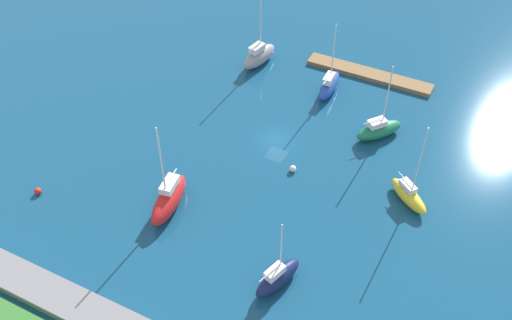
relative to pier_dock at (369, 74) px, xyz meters
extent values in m
plane|color=navy|center=(5.90, 19.03, -0.31)|extent=(160.00, 160.00, 0.00)
cube|color=olive|center=(0.00, 0.00, 0.00)|extent=(18.60, 2.63, 0.62)
ellipsoid|color=#141E4C|center=(-3.61, 39.01, 0.76)|extent=(3.54, 6.31, 2.13)
cube|color=silver|center=(-3.46, 39.47, 2.24)|extent=(1.68, 2.40, 0.84)
cylinder|color=silver|center=(-3.70, 38.72, 5.24)|extent=(0.15, 0.15, 6.84)
cylinder|color=silver|center=(-3.25, 40.13, 2.81)|extent=(1.01, 2.86, 0.12)
ellipsoid|color=red|center=(11.73, 35.19, 1.13)|extent=(3.46, 8.04, 2.88)
cube|color=silver|center=(11.82, 34.58, 2.99)|extent=(1.80, 2.98, 0.85)
cylinder|color=silver|center=(11.67, 35.58, 7.28)|extent=(0.19, 0.19, 9.43)
cylinder|color=silver|center=(11.90, 34.07, 3.57)|extent=(0.61, 3.04, 0.15)
ellipsoid|color=#19724C|center=(-5.46, 12.36, 0.68)|extent=(5.80, 6.56, 1.98)
cube|color=silver|center=(-5.14, 12.78, 2.07)|extent=(2.51, 2.69, 0.81)
cylinder|color=silver|center=(-5.66, 12.10, 6.01)|extent=(0.16, 0.16, 8.70)
cylinder|color=silver|center=(-4.76, 13.26, 2.62)|extent=(1.90, 2.39, 0.13)
ellipsoid|color=gray|center=(15.78, 4.38, 0.94)|extent=(3.51, 7.27, 2.50)
cube|color=silver|center=(15.88, 4.93, 2.65)|extent=(1.80, 2.72, 0.92)
cylinder|color=silver|center=(15.71, 4.04, 7.19)|extent=(0.17, 0.17, 10.00)
cylinder|color=silver|center=(15.95, 5.30, 3.26)|extent=(0.60, 2.55, 0.13)
ellipsoid|color=yellow|center=(-12.12, 21.91, 0.57)|extent=(5.87, 5.08, 1.76)
cube|color=silver|center=(-11.74, 21.62, 1.79)|extent=(2.37, 2.16, 0.66)
cylinder|color=silver|center=(-12.36, 22.10, 6.21)|extent=(0.15, 0.15, 9.52)
cylinder|color=silver|center=(-11.28, 21.26, 2.27)|extent=(2.23, 1.75, 0.12)
ellipsoid|color=#2347B2|center=(3.79, 6.30, 0.79)|extent=(2.19, 6.77, 2.20)
cube|color=silver|center=(3.77, 6.84, 2.35)|extent=(1.24, 2.46, 0.92)
cylinder|color=silver|center=(3.81, 5.97, 6.11)|extent=(0.16, 0.16, 8.45)
cylinder|color=silver|center=(3.73, 7.59, 2.96)|extent=(0.27, 3.26, 0.13)
sphere|color=red|center=(26.73, 40.15, 0.11)|extent=(0.83, 0.83, 0.83)
sphere|color=white|center=(1.75, 23.31, 0.10)|extent=(0.83, 0.83, 0.83)
camera|label=1|loc=(-17.34, 71.06, 49.53)|focal=41.27mm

